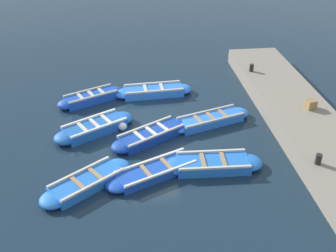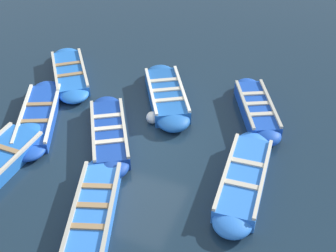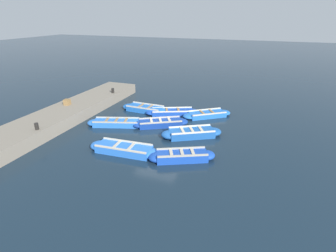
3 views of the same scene
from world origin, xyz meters
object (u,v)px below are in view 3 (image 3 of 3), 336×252
(boat_far_corner, at_px, (192,133))
(buoy_orange_near, at_px, (173,131))
(boat_stern_in, at_px, (145,109))
(boat_near_quay, at_px, (116,123))
(wooden_crate, at_px, (67,102))
(boat_outer_right, at_px, (124,149))
(boat_outer_left, at_px, (182,156))
(boat_drifting, at_px, (160,123))
(bollard_north, at_px, (113,91))
(bollard_mid_north, at_px, (37,126))
(boat_mid_row, at_px, (207,114))
(boat_broadside, at_px, (173,112))

(boat_far_corner, height_order, buoy_orange_near, boat_far_corner)
(boat_stern_in, height_order, boat_near_quay, boat_stern_in)
(boat_stern_in, relative_size, boat_near_quay, 0.97)
(wooden_crate, bearing_deg, boat_stern_in, -150.82)
(boat_outer_right, bearing_deg, wooden_crate, -28.27)
(boat_outer_left, distance_m, boat_drifting, 4.10)
(boat_far_corner, bearing_deg, bollard_north, -27.80)
(bollard_north, bearing_deg, boat_stern_in, 161.77)
(boat_far_corner, distance_m, boat_near_quay, 4.61)
(boat_outer_left, height_order, boat_near_quay, boat_outer_left)
(boat_outer_left, xyz_separation_m, boat_near_quay, (4.89, -2.44, -0.03))
(boat_far_corner, relative_size, boat_stern_in, 0.96)
(bollard_north, bearing_deg, bollard_mid_north, 90.00)
(boat_drifting, xyz_separation_m, boat_outer_right, (0.39, 3.65, 0.01))
(boat_mid_row, height_order, bollard_mid_north, bollard_mid_north)
(boat_broadside, distance_m, bollard_mid_north, 8.16)
(boat_drifting, xyz_separation_m, buoy_orange_near, (-1.06, 0.76, -0.01))
(boat_broadside, bearing_deg, buoy_orange_near, 110.24)
(boat_broadside, height_order, buoy_orange_near, boat_broadside)
(boat_mid_row, xyz_separation_m, boat_near_quay, (4.72, 3.37, 0.01))
(boat_outer_left, bearing_deg, boat_outer_right, 6.71)
(buoy_orange_near, bearing_deg, wooden_crate, -2.49)
(boat_outer_left, xyz_separation_m, boat_far_corner, (0.28, -2.56, 0.01))
(boat_outer_left, relative_size, bollard_mid_north, 8.77)
(boat_drifting, bearing_deg, boat_outer_left, 126.06)
(boat_outer_left, bearing_deg, boat_broadside, -66.08)
(boat_mid_row, distance_m, boat_outer_right, 6.68)
(bollard_north, bearing_deg, boat_outer_right, 125.03)
(boat_outer_left, xyz_separation_m, boat_mid_row, (0.17, -5.81, -0.04))
(boat_stern_in, height_order, wooden_crate, wooden_crate)
(wooden_crate, xyz_separation_m, buoy_orange_near, (-7.42, 0.32, -0.72))
(boat_near_quay, height_order, boat_outer_right, boat_outer_right)
(boat_outer_left, distance_m, boat_broadside, 5.97)
(boat_near_quay, relative_size, bollard_north, 10.20)
(boat_outer_left, distance_m, boat_outer_right, 2.83)
(boat_drifting, bearing_deg, boat_near_quay, 19.62)
(boat_drifting, relative_size, boat_near_quay, 0.92)
(boat_near_quay, height_order, bollard_north, bollard_north)
(boat_stern_in, relative_size, boat_broadside, 0.96)
(boat_far_corner, bearing_deg, wooden_crate, -2.14)
(boat_outer_left, relative_size, bollard_north, 8.77)
(boat_outer_left, height_order, bollard_mid_north, bollard_mid_north)
(boat_outer_left, height_order, bollard_north, bollard_north)
(boat_outer_left, xyz_separation_m, boat_broadside, (2.42, -5.46, -0.05))
(bollard_north, bearing_deg, boat_far_corner, 152.20)
(boat_broadside, distance_m, buoy_orange_near, 3.09)
(boat_outer_right, bearing_deg, bollard_north, -54.97)
(boat_broadside, bearing_deg, boat_drifting, 90.12)
(boat_drifting, height_order, boat_near_quay, boat_drifting)
(boat_outer_right, bearing_deg, boat_near_quay, -53.06)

